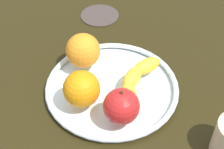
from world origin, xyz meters
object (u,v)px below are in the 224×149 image
fruit_bowl (112,87)px  orange_front_left (82,89)px  orange_front_right (83,50)px  apple (121,106)px  ambient_coaster (100,15)px  banana (136,81)px

fruit_bowl → orange_front_left: bearing=-44.0°
orange_front_right → apple: bearing=34.4°
ambient_coaster → apple: bearing=14.9°
apple → orange_front_left: 9.05cm
orange_front_left → apple: bearing=68.1°
apple → orange_front_left: (-3.38, -8.39, 0.19)cm
fruit_bowl → ambient_coaster: (-28.14, -6.98, -0.62)cm
banana → orange_front_left: bearing=-42.8°
apple → fruit_bowl: bearing=-162.0°
fruit_bowl → orange_front_right: (-5.93, -7.31, 4.83)cm
apple → banana: bearing=166.4°
orange_front_right → ambient_coaster: 22.87cm
fruit_bowl → orange_front_left: (5.66, -5.46, 4.68)cm
orange_front_right → fruit_bowl: bearing=51.0°
ambient_coaster → orange_front_right: bearing=-0.9°
fruit_bowl → apple: size_ratio=3.66×
banana → orange_front_left: size_ratio=2.29×
banana → orange_front_right: size_ratio=2.21×
banana → orange_front_left: (5.75, -10.60, 2.14)cm
banana → ambient_coaster: banana is taller
fruit_bowl → orange_front_left: size_ratio=3.86×
ambient_coaster → fruit_bowl: bearing=13.9°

